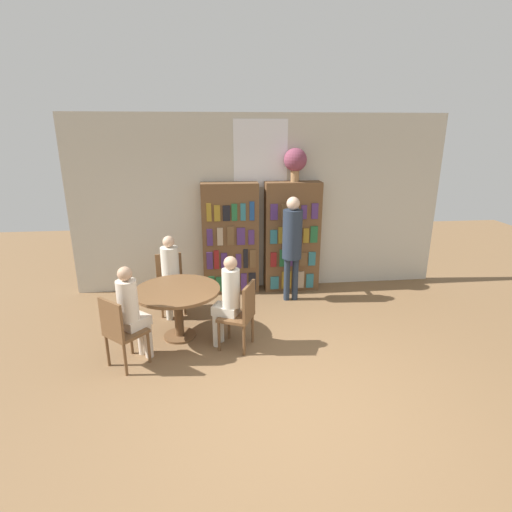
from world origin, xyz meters
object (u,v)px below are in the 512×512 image
at_px(bookshelf_right, 292,237).
at_px(seated_reader_right, 228,297).
at_px(bookshelf_left, 230,239).
at_px(chair_far_side, 241,312).
at_px(chair_left_side, 170,280).
at_px(reading_table, 178,298).
at_px(flower_vase, 295,161).
at_px(librarian_standing, 292,238).
at_px(seated_reader_back, 132,309).
at_px(seated_reader_left, 171,271).
at_px(chair_near_camera, 120,329).

height_order(bookshelf_right, seated_reader_right, bookshelf_right).
height_order(bookshelf_left, chair_far_side, bookshelf_left).
relative_size(bookshelf_left, chair_left_side, 2.11).
bearing_deg(reading_table, seated_reader_right, -24.31).
relative_size(flower_vase, chair_far_side, 0.61).
distance_m(flower_vase, chair_far_side, 2.82).
bearing_deg(bookshelf_right, librarian_standing, -100.87).
bearing_deg(librarian_standing, chair_left_side, -174.45).
height_order(bookshelf_left, librarian_standing, bookshelf_left).
bearing_deg(bookshelf_left, chair_left_side, -144.73).
distance_m(chair_left_side, seated_reader_back, 1.47).
bearing_deg(flower_vase, bookshelf_left, -179.75).
distance_m(seated_reader_left, seated_reader_right, 1.30).
bearing_deg(seated_reader_left, seated_reader_right, 116.85).
bearing_deg(bookshelf_right, seated_reader_left, -156.63).
height_order(bookshelf_left, bookshelf_right, same).
distance_m(chair_far_side, seated_reader_left, 1.48).
height_order(chair_near_camera, chair_left_side, same).
height_order(bookshelf_left, seated_reader_right, bookshelf_left).
xyz_separation_m(reading_table, chair_near_camera, (-0.61, -0.67, -0.08)).
bearing_deg(reading_table, chair_near_camera, -132.31).
relative_size(bookshelf_left, chair_near_camera, 2.11).
distance_m(chair_near_camera, librarian_standing, 3.01).
relative_size(seated_reader_back, librarian_standing, 0.72).
relative_size(flower_vase, seated_reader_left, 0.44).
height_order(bookshelf_left, reading_table, bookshelf_left).
xyz_separation_m(bookshelf_left, chair_far_side, (0.04, -1.96, -0.44)).
distance_m(bookshelf_left, chair_near_camera, 2.70).
bearing_deg(seated_reader_back, chair_near_camera, -90.00).
xyz_separation_m(chair_left_side, librarian_standing, (1.95, 0.19, 0.56)).
bearing_deg(bookshelf_left, chair_far_side, -88.86).
distance_m(reading_table, chair_left_side, 0.92).
height_order(flower_vase, seated_reader_right, flower_vase).
bearing_deg(librarian_standing, seated_reader_right, -128.62).
bearing_deg(seated_reader_back, chair_left_side, 120.30).
bearing_deg(chair_far_side, reading_table, 90.00).
bearing_deg(seated_reader_right, bookshelf_left, 20.31).
height_order(seated_reader_left, seated_reader_back, seated_reader_left).
xyz_separation_m(chair_near_camera, librarian_standing, (2.38, 1.76, 0.56)).
height_order(seated_reader_back, librarian_standing, librarian_standing).
bearing_deg(librarian_standing, reading_table, -148.45).
bearing_deg(librarian_standing, seated_reader_back, -144.28).
relative_size(bookshelf_right, seated_reader_right, 1.53).
bearing_deg(flower_vase, reading_table, -139.82).
xyz_separation_m(seated_reader_right, seated_reader_back, (-1.15, -0.24, 0.00)).
bearing_deg(flower_vase, seated_reader_back, -138.12).
xyz_separation_m(flower_vase, seated_reader_back, (-2.37, -2.13, -1.55)).
height_order(bookshelf_right, flower_vase, flower_vase).
bearing_deg(seated_reader_back, chair_far_side, 49.30).
distance_m(bookshelf_left, reading_table, 1.81).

